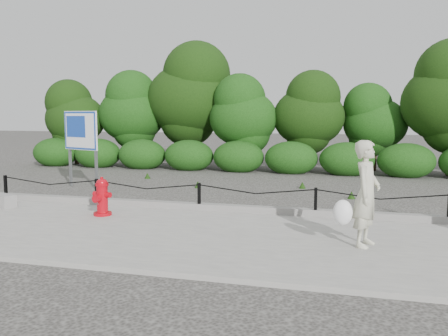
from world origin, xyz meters
The scene contains 9 objects.
ground centered at (0.00, 0.00, 0.00)m, with size 90.00×90.00×0.00m, color #2D2B28.
sidewalk centered at (0.00, -2.00, 0.04)m, with size 14.00×4.00×0.08m, color gray.
curb centered at (0.00, 0.05, 0.15)m, with size 14.00×0.22×0.14m, color slate.
chain_barrier centered at (0.00, 0.00, 0.46)m, with size 10.06×0.06×0.60m.
treeline centered at (0.47, 8.98, 2.55)m, with size 20.16×3.91×5.06m.
fire_hydrant centered at (-1.77, -1.03, 0.46)m, with size 0.43×0.45×0.80m.
pedestrian centered at (3.41, -2.01, 0.90)m, with size 0.78×0.70×1.68m.
concrete_block centered at (-4.52, -0.78, 0.22)m, with size 0.89×0.31×0.28m, color gray.
advertising_sign centered at (-4.47, 2.56, 1.59)m, with size 1.34×0.55×2.26m.
Camera 1 is at (3.21, -9.67, 2.15)m, focal length 38.00 mm.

